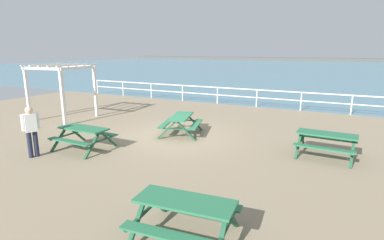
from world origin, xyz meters
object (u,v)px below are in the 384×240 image
(picnic_table_far_left, at_px, (83,133))
(picnic_table_near_left, at_px, (181,120))
(picnic_table_mid_centre, at_px, (326,139))
(lattice_pergola, at_px, (61,79))
(picnic_table_near_right, at_px, (185,210))
(visitor, at_px, (31,129))

(picnic_table_far_left, bearing_deg, picnic_table_near_left, 57.10)
(picnic_table_mid_centre, xyz_separation_m, lattice_pergola, (-12.14, 0.15, 1.41))
(picnic_table_near_right, xyz_separation_m, lattice_pergola, (-10.15, 6.09, 1.41))
(visitor, bearing_deg, picnic_table_near_right, 9.98)
(picnic_table_far_left, relative_size, lattice_pergola, 0.67)
(visitor, bearing_deg, picnic_table_near_left, 81.11)
(picnic_table_near_left, relative_size, picnic_table_far_left, 1.18)
(picnic_table_near_right, height_order, picnic_table_far_left, same)
(visitor, bearing_deg, picnic_table_mid_centre, 51.41)
(picnic_table_near_right, bearing_deg, picnic_table_near_left, 113.97)
(picnic_table_near_left, relative_size, picnic_table_mid_centre, 1.15)
(picnic_table_near_right, bearing_deg, lattice_pergola, 143.57)
(picnic_table_near_left, relative_size, visitor, 1.29)
(picnic_table_near_left, distance_m, picnic_table_mid_centre, 5.46)
(visitor, bearing_deg, picnic_table_far_left, 81.22)
(picnic_table_far_left, xyz_separation_m, visitor, (-0.86, -1.32, 0.36))
(picnic_table_near_right, relative_size, visitor, 1.17)
(picnic_table_near_left, height_order, picnic_table_far_left, same)
(picnic_table_near_right, distance_m, visitor, 6.64)
(picnic_table_near_left, distance_m, visitor, 5.40)
(picnic_table_near_right, height_order, visitor, visitor)
(picnic_table_near_right, height_order, picnic_table_mid_centre, same)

